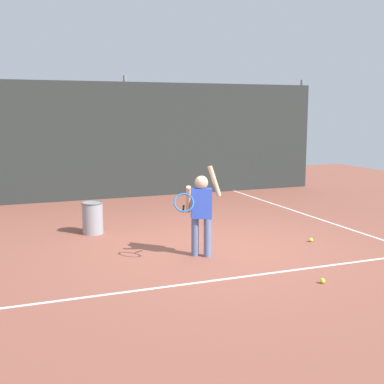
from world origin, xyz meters
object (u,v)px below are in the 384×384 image
object	(u,v)px
ball_hopper	(93,217)
tennis_ball_1	(323,281)
tennis_ball_3	(311,240)
tennis_player	(201,208)

from	to	relation	value
ball_hopper	tennis_ball_1	bearing A→B (deg)	-59.15
ball_hopper	tennis_ball_1	size ratio (longest dim) A/B	8.52
tennis_ball_1	tennis_ball_3	size ratio (longest dim) A/B	1.00
ball_hopper	tennis_ball_1	xyz separation A→B (m)	(2.19, -3.68, -0.26)
tennis_player	tennis_ball_1	size ratio (longest dim) A/B	20.46
tennis_player	tennis_ball_3	bearing A→B (deg)	21.56
tennis_ball_1	tennis_ball_3	world-z (taller)	same
ball_hopper	tennis_ball_3	distance (m)	3.76
ball_hopper	tennis_ball_3	world-z (taller)	ball_hopper
tennis_player	ball_hopper	bearing A→B (deg)	139.65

